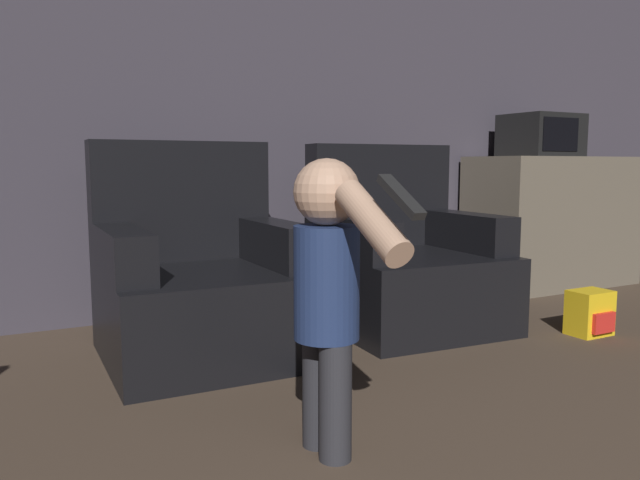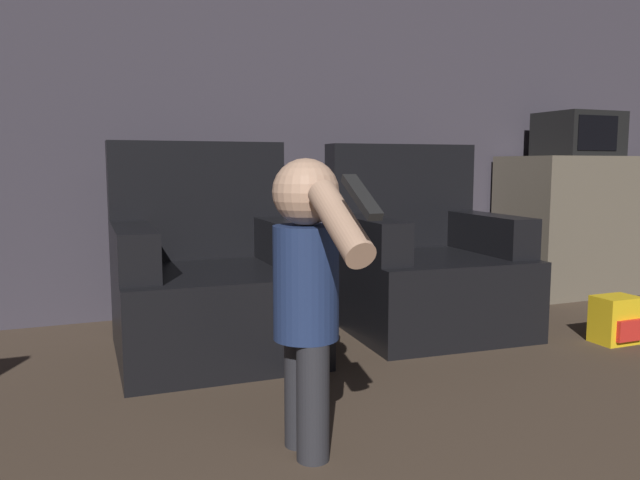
# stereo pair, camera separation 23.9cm
# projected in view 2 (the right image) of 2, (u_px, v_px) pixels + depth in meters

# --- Properties ---
(wall_back) EXTENTS (8.40, 0.05, 2.60)m
(wall_back) POSITION_uv_depth(u_px,v_px,m) (216.00, 86.00, 3.54)
(wall_back) COLOR #3D3842
(wall_back) RESTS_ON ground_plane
(armchair_left) EXTENTS (0.86, 0.87, 0.97)m
(armchair_left) POSITION_uv_depth(u_px,v_px,m) (211.00, 281.00, 2.86)
(armchair_left) COLOR black
(armchair_left) RESTS_ON ground_plane
(armchair_right) EXTENTS (0.89, 0.90, 0.97)m
(armchair_right) POSITION_uv_depth(u_px,v_px,m) (422.00, 267.00, 3.28)
(armchair_right) COLOR black
(armchair_right) RESTS_ON ground_plane
(person_toddler) EXTENTS (0.19, 0.60, 0.88)m
(person_toddler) POSITION_uv_depth(u_px,v_px,m) (307.00, 283.00, 1.80)
(person_toddler) COLOR #28282D
(person_toddler) RESTS_ON ground_plane
(toy_backpack) EXTENTS (0.21, 0.17, 0.23)m
(toy_backpack) POSITION_uv_depth(u_px,v_px,m) (616.00, 320.00, 3.01)
(toy_backpack) COLOR yellow
(toy_backpack) RESTS_ON ground_plane
(kitchen_counter) EXTENTS (1.22, 0.56, 0.91)m
(kitchen_counter) POSITION_uv_depth(u_px,v_px,m) (590.00, 224.00, 4.25)
(kitchen_counter) COLOR #665B4C
(kitchen_counter) RESTS_ON ground_plane
(microwave) EXTENTS (0.46, 0.41, 0.29)m
(microwave) POSITION_uv_depth(u_px,v_px,m) (578.00, 134.00, 4.12)
(microwave) COLOR black
(microwave) RESTS_ON kitchen_counter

